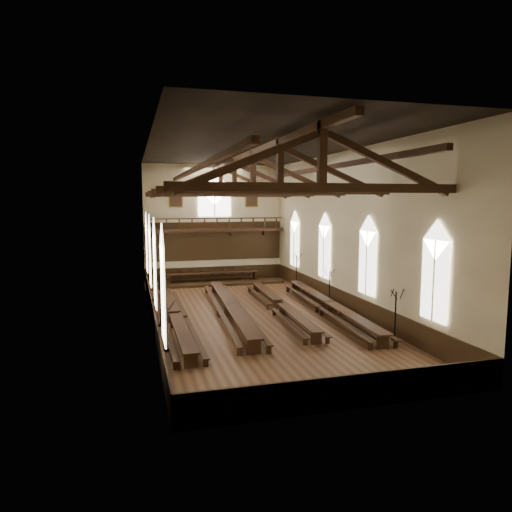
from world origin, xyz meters
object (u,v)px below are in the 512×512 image
(candelabrum_left_near, at_px, (167,336))
(candelabrum_right_near, at_px, (395,325))
(refectory_row_c, at_px, (280,304))
(dais, at_px, (214,282))
(high_table, at_px, (214,274))
(refectory_row_a, at_px, (175,316))
(refectory_row_d, at_px, (329,304))
(candelabrum_left_mid, at_px, (161,311))
(candelabrum_right_far, at_px, (296,278))
(candelabrum_right_mid, at_px, (329,295))
(candelabrum_left_far, at_px, (154,290))
(refectory_row_b, at_px, (230,306))

(candelabrum_left_near, height_order, candelabrum_right_near, candelabrum_right_near)
(refectory_row_c, xyz_separation_m, dais, (-2.26, 11.00, -0.40))
(high_table, height_order, candelabrum_right_near, candelabrum_right_near)
(refectory_row_a, distance_m, candelabrum_right_near, 11.78)
(refectory_row_c, height_order, dais, refectory_row_c)
(refectory_row_c, height_order, candelabrum_right_near, candelabrum_right_near)
(dais, height_order, high_table, high_table)
(dais, xyz_separation_m, high_table, (0.00, 0.00, 0.72))
(refectory_row_d, relative_size, candelabrum_left_mid, 5.49)
(candelabrum_right_near, bearing_deg, refectory_row_c, 117.91)
(candelabrum_left_mid, bearing_deg, candelabrum_right_far, 36.82)
(refectory_row_a, relative_size, candelabrum_right_mid, 5.91)
(refectory_row_c, xyz_separation_m, candelabrum_left_near, (-7.40, -5.65, 0.22))
(candelabrum_left_mid, height_order, candelabrum_right_near, candelabrum_left_mid)
(candelabrum_right_far, bearing_deg, dais, 146.62)
(refectory_row_c, xyz_separation_m, candelabrum_right_near, (3.70, -6.99, 0.29))
(high_table, xyz_separation_m, candelabrum_left_mid, (-5.14, -12.23, -0.01))
(candelabrum_right_far, bearing_deg, refectory_row_d, -96.07)
(refectory_row_a, relative_size, candelabrum_right_near, 5.53)
(candelabrum_left_mid, relative_size, candelabrum_left_far, 1.16)
(refectory_row_d, bearing_deg, high_table, 112.79)
(refectory_row_a, height_order, candelabrum_right_mid, candelabrum_right_mid)
(refectory_row_b, xyz_separation_m, refectory_row_d, (6.03, -1.01, -0.03))
(candelabrum_left_near, bearing_deg, refectory_row_d, 23.90)
(refectory_row_a, relative_size, candelabrum_left_near, 6.07)
(refectory_row_b, distance_m, candelabrum_right_near, 9.75)
(candelabrum_left_far, bearing_deg, high_table, 46.41)
(dais, distance_m, candelabrum_right_mid, 11.79)
(candelabrum_left_near, relative_size, candelabrum_left_far, 1.02)
(refectory_row_d, relative_size, candelabrum_left_far, 6.34)
(candelabrum_right_mid, bearing_deg, refectory_row_b, -172.24)
(candelabrum_right_far, bearing_deg, candelabrum_right_mid, -90.00)
(candelabrum_right_far, bearing_deg, candelabrum_left_near, -131.12)
(refectory_row_b, relative_size, refectory_row_c, 1.09)
(refectory_row_d, bearing_deg, candelabrum_left_mid, -179.29)
(refectory_row_a, height_order, refectory_row_c, refectory_row_a)
(candelabrum_right_mid, bearing_deg, candelabrum_left_mid, -169.41)
(refectory_row_a, height_order, candelabrum_left_near, candelabrum_left_near)
(refectory_row_d, height_order, candelabrum_left_near, candelabrum_left_near)
(candelabrum_left_far, bearing_deg, refectory_row_a, -83.66)
(candelabrum_left_near, distance_m, candelabrum_right_far, 16.88)
(dais, bearing_deg, high_table, 0.00)
(dais, height_order, candelabrum_left_near, candelabrum_left_near)
(high_table, distance_m, candelabrum_left_mid, 13.27)
(refectory_row_b, relative_size, candelabrum_left_mid, 5.63)
(candelabrum_left_near, bearing_deg, high_table, 72.83)
(candelabrum_left_far, bearing_deg, candelabrum_left_mid, -90.00)
(high_table, distance_m, candelabrum_right_far, 7.13)
(high_table, bearing_deg, candelabrum_left_far, -133.59)
(candelabrum_left_far, bearing_deg, candelabrum_right_near, -48.58)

